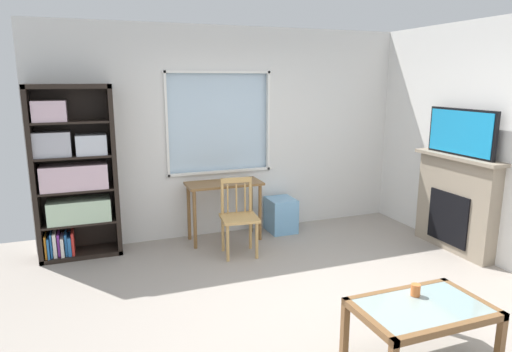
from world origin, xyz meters
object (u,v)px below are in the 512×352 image
at_px(wooden_chair, 239,216).
at_px(plastic_drawer_unit, 281,215).
at_px(coffee_table, 422,314).
at_px(fireplace, 455,203).
at_px(sippy_cup, 416,290).
at_px(bookshelf, 73,174).
at_px(desk_under_window, 224,193).
at_px(tv, 461,132).

relative_size(wooden_chair, plastic_drawer_unit, 1.97).
xyz_separation_m(wooden_chair, coffee_table, (0.57, -2.45, -0.08)).
xyz_separation_m(plastic_drawer_unit, fireplace, (1.68, -1.35, 0.35)).
relative_size(wooden_chair, sippy_cup, 10.00).
xyz_separation_m(coffee_table, sippy_cup, (0.05, 0.14, 0.11)).
bearing_deg(coffee_table, fireplace, 41.30).
bearing_deg(wooden_chair, bookshelf, 160.71).
bearing_deg(bookshelf, desk_under_window, -3.51).
bearing_deg(bookshelf, wooden_chair, -19.29).
height_order(plastic_drawer_unit, fireplace, fireplace).
xyz_separation_m(plastic_drawer_unit, tv, (1.66, -1.35, 1.20)).
bearing_deg(coffee_table, desk_under_window, 101.27).
bearing_deg(desk_under_window, wooden_chair, -87.51).
distance_m(wooden_chair, fireplace, 2.59).
height_order(desk_under_window, fireplace, fireplace).
xyz_separation_m(bookshelf, fireplace, (4.25, -1.40, -0.39)).
bearing_deg(sippy_cup, tv, 39.85).
relative_size(plastic_drawer_unit, coffee_table, 0.48).
xyz_separation_m(bookshelf, wooden_chair, (1.78, -0.62, -0.51)).
xyz_separation_m(fireplace, tv, (-0.02, 0.00, 0.85)).
distance_m(desk_under_window, wooden_chair, 0.54).
distance_m(fireplace, coffee_table, 2.54).
bearing_deg(plastic_drawer_unit, tv, -39.05).
xyz_separation_m(wooden_chair, tv, (2.45, -0.78, 0.97)).
height_order(bookshelf, fireplace, bookshelf).
bearing_deg(plastic_drawer_unit, sippy_cup, -93.38).
height_order(wooden_chair, coffee_table, wooden_chair).
distance_m(wooden_chair, coffee_table, 2.52).
xyz_separation_m(wooden_chair, sippy_cup, (0.62, -2.31, 0.04)).
relative_size(desk_under_window, fireplace, 0.79).
bearing_deg(sippy_cup, plastic_drawer_unit, 86.62).
height_order(desk_under_window, sippy_cup, desk_under_window).
relative_size(bookshelf, fireplace, 1.64).
xyz_separation_m(desk_under_window, tv, (2.47, -1.30, 0.81)).
relative_size(bookshelf, desk_under_window, 2.09).
height_order(plastic_drawer_unit, coffee_table, plastic_drawer_unit).
xyz_separation_m(fireplace, coffee_table, (-1.90, -1.67, -0.20)).
bearing_deg(tv, desk_under_window, 152.32).
bearing_deg(plastic_drawer_unit, bookshelf, 178.71).
relative_size(bookshelf, plastic_drawer_unit, 4.33).
relative_size(plastic_drawer_unit, fireplace, 0.38).
xyz_separation_m(bookshelf, plastic_drawer_unit, (2.57, -0.06, -0.74)).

